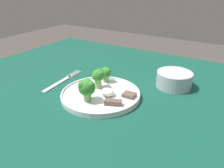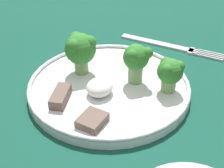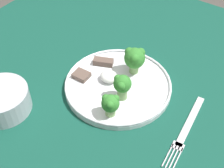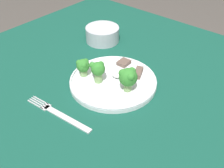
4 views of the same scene
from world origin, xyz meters
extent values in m
cube|color=#114738|center=(0.00, 0.00, 0.76)|extent=(1.13, 1.03, 0.03)
cylinder|color=brown|center=(-0.50, 0.46, 0.37)|extent=(0.06, 0.06, 0.75)
cylinder|color=white|center=(0.06, -0.03, 0.78)|extent=(0.25, 0.25, 0.01)
torus|color=white|center=(0.06, -0.03, 0.79)|extent=(0.25, 0.25, 0.01)
cube|color=silver|center=(-0.13, -0.04, 0.78)|extent=(0.03, 0.15, 0.00)
cube|color=silver|center=(-0.14, 0.04, 0.78)|extent=(0.03, 0.02, 0.00)
cube|color=silver|center=(-0.13, 0.07, 0.78)|extent=(0.01, 0.06, 0.00)
cube|color=silver|center=(-0.14, 0.07, 0.78)|extent=(0.01, 0.06, 0.00)
cube|color=silver|center=(-0.14, 0.07, 0.78)|extent=(0.01, 0.06, 0.00)
cube|color=silver|center=(-0.15, 0.07, 0.78)|extent=(0.01, 0.06, 0.00)
cylinder|color=#B7BCC6|center=(0.23, 0.17, 0.80)|extent=(0.12, 0.12, 0.05)
cylinder|color=white|center=(0.23, 0.17, 0.80)|extent=(0.10, 0.10, 0.04)
cylinder|color=#7FA866|center=(0.05, -0.09, 0.80)|extent=(0.02, 0.02, 0.03)
sphere|color=#337F2D|center=(0.05, -0.09, 0.83)|extent=(0.05, 0.05, 0.05)
sphere|color=#337F2D|center=(0.06, -0.09, 0.84)|extent=(0.02, 0.02, 0.02)
sphere|color=#337F2D|center=(0.04, -0.07, 0.84)|extent=(0.02, 0.02, 0.02)
sphere|color=#337F2D|center=(0.04, -0.10, 0.84)|extent=(0.02, 0.02, 0.02)
cylinder|color=#7FA866|center=(0.03, 0.00, 0.80)|extent=(0.02, 0.02, 0.03)
sphere|color=#337F2D|center=(0.03, 0.00, 0.83)|extent=(0.04, 0.04, 0.04)
sphere|color=#337F2D|center=(0.04, 0.00, 0.84)|extent=(0.02, 0.02, 0.02)
sphere|color=#337F2D|center=(0.02, 0.02, 0.84)|extent=(0.02, 0.02, 0.02)
sphere|color=#337F2D|center=(0.02, -0.01, 0.84)|extent=(0.02, 0.02, 0.02)
cylinder|color=#7FA866|center=(0.02, 0.05, 0.80)|extent=(0.02, 0.02, 0.02)
sphere|color=#337F2D|center=(0.02, 0.05, 0.82)|extent=(0.04, 0.04, 0.04)
sphere|color=#337F2D|center=(0.03, 0.05, 0.83)|extent=(0.02, 0.02, 0.02)
sphere|color=#337F2D|center=(0.01, 0.06, 0.83)|extent=(0.02, 0.02, 0.02)
sphere|color=#337F2D|center=(0.01, 0.04, 0.83)|extent=(0.02, 0.02, 0.02)
cube|color=brown|center=(0.13, -0.07, 0.80)|extent=(0.05, 0.04, 0.02)
cube|color=brown|center=(0.14, 0.00, 0.79)|extent=(0.04, 0.03, 0.01)
ellipsoid|color=white|center=(0.08, -0.03, 0.80)|extent=(0.04, 0.04, 0.02)
camera|label=1|loc=(0.41, -0.53, 1.12)|focal=35.00mm
camera|label=2|loc=(0.39, 0.19, 1.07)|focal=50.00mm
camera|label=3|loc=(-0.23, 0.40, 1.31)|focal=50.00mm
camera|label=4|loc=(-0.41, -0.42, 1.25)|focal=42.00mm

